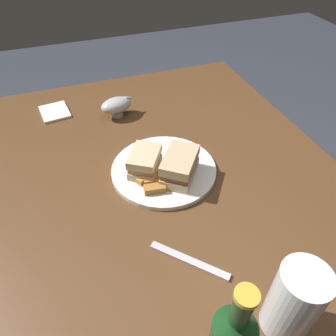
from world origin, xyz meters
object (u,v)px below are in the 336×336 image
at_px(sandwich_half_right, 179,166).
at_px(gravy_boat, 117,105).
at_px(plate, 164,170).
at_px(pint_glass, 293,304).
at_px(sandwich_half_left, 145,162).
at_px(napkin, 55,112).
at_px(fork, 189,261).

relative_size(sandwich_half_right, gravy_boat, 1.13).
relative_size(plate, pint_glass, 1.75).
distance_m(sandwich_half_left, napkin, 0.45).
relative_size(sandwich_half_left, gravy_boat, 0.97).
bearing_deg(sandwich_half_right, sandwich_half_left, -122.18).
distance_m(gravy_boat, napkin, 0.22).
relative_size(plate, fork, 1.60).
bearing_deg(gravy_boat, sandwich_half_left, 1.01).
relative_size(sandwich_half_left, fork, 0.68).
bearing_deg(sandwich_half_left, plate, 81.01).
height_order(plate, gravy_boat, gravy_boat).
bearing_deg(sandwich_half_left, pint_glass, 14.68).
bearing_deg(gravy_boat, sandwich_half_right, 13.18).
bearing_deg(napkin, fork, 17.41).
distance_m(sandwich_half_right, pint_glass, 0.42).
bearing_deg(gravy_boat, fork, 1.38).
height_order(sandwich_half_left, fork, sandwich_half_left).
bearing_deg(pint_glass, napkin, -159.13).
distance_m(plate, gravy_boat, 0.33).
relative_size(gravy_boat, napkin, 1.15).
bearing_deg(pint_glass, sandwich_half_right, -174.13).
bearing_deg(fork, sandwich_half_right, 120.08).
xyz_separation_m(napkin, fork, (0.69, 0.22, -0.00)).
height_order(plate, sandwich_half_left, sandwich_half_left).
xyz_separation_m(sandwich_half_right, fork, (0.24, -0.07, -0.04)).
relative_size(sandwich_half_left, napkin, 1.12).
distance_m(sandwich_half_right, napkin, 0.53).
relative_size(sandwich_half_right, napkin, 1.31).
height_order(gravy_boat, napkin, gravy_boat).
bearing_deg(napkin, sandwich_half_right, 32.56).
bearing_deg(sandwich_half_left, sandwich_half_right, 57.82).
distance_m(gravy_boat, fork, 0.60).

